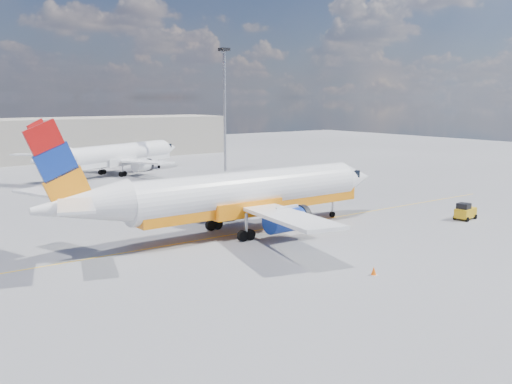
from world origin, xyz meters
TOP-DOWN VIEW (x-y plane):
  - ground at (0.00, 0.00)m, footprint 240.00×240.00m
  - taxi_line at (0.00, 3.00)m, footprint 70.00×0.15m
  - terminal_main at (5.00, 75.00)m, footprint 70.00×14.00m
  - main_jet at (-0.83, 3.01)m, footprint 35.01×27.72m
  - second_jet at (5.77, 46.48)m, footprint 30.09×22.70m
  - gse_tug at (20.66, -5.42)m, footprint 2.56×1.82m
  - traffic_cone at (-0.28, -12.45)m, footprint 0.44×0.44m
  - floodlight_mast at (21.98, 40.15)m, footprint 1.44×1.44m

SIDE VIEW (x-z plane):
  - ground at x=0.00m, z-range 0.00..0.00m
  - taxi_line at x=0.00m, z-range 0.00..0.01m
  - traffic_cone at x=-0.28m, z-range -0.01..0.61m
  - gse_tug at x=20.66m, z-range -0.05..1.66m
  - second_jet at x=5.77m, z-range -1.54..7.70m
  - main_jet at x=-0.83m, z-range -1.77..8.85m
  - terminal_main at x=5.00m, z-range 0.00..8.00m
  - floodlight_mast at x=21.98m, z-range 1.97..21.74m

